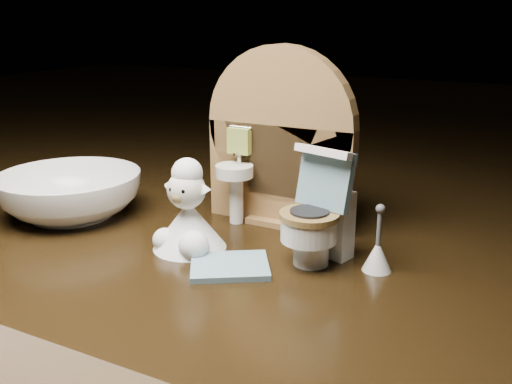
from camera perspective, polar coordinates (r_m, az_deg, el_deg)
backdrop_panel at (r=0.48m, az=2.34°, el=4.42°), size 0.13×0.05×0.15m
toy_toilet at (r=0.41m, az=6.29°, el=-2.85°), size 0.05×0.06×0.09m
bath_mat at (r=0.41m, az=-2.65°, el=-7.42°), size 0.07×0.07×0.00m
toilet_brush at (r=0.41m, az=12.05°, el=-6.02°), size 0.02×0.02×0.05m
plush_lamb at (r=0.44m, az=-6.83°, el=-2.55°), size 0.06×0.06×0.07m
ceramic_bowl at (r=0.53m, az=-18.06°, el=-0.26°), size 0.14×0.14×0.04m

